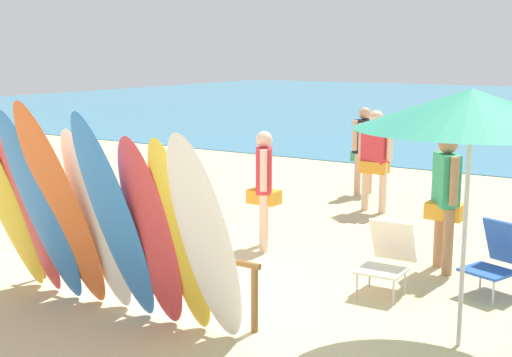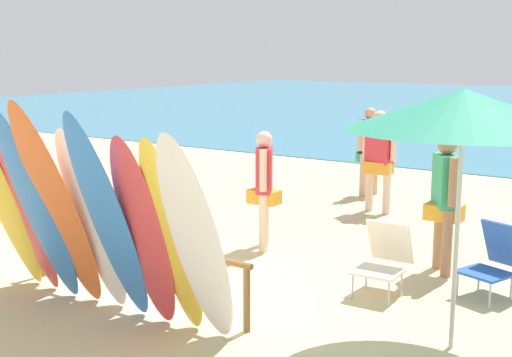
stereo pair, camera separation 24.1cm
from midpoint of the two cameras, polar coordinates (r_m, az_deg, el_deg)
The scene contains 18 objects.
ground at distance 20.08m, azimuth 19.18°, elevation 2.23°, with size 60.00×60.00×0.00m, color #D3BC8C.
surfboard_rack at distance 7.57m, azimuth -9.31°, elevation -6.03°, with size 3.13×0.07×0.70m.
surfboard_yellow_0 at distance 8.04m, azimuth -19.43°, elevation -1.56°, with size 0.52×0.08×2.30m, color yellow.
surfboard_red_1 at distance 7.79m, azimuth -18.16°, elevation -1.31°, with size 0.49×0.08×2.43m, color #D13D42.
surfboard_blue_2 at distance 7.45m, azimuth -16.68°, elevation -2.43°, with size 0.50×0.08×2.29m, color #337AD1.
surfboard_orange_3 at distance 7.18m, azimuth -15.15°, elevation -2.38°, with size 0.53×0.06×2.44m, color orange.
surfboard_white_4 at distance 7.12m, azimuth -12.44°, elevation -3.52°, with size 0.55×0.06×2.07m, color white.
surfboard_blue_5 at distance 6.70m, azimuth -11.09°, elevation -3.42°, with size 0.47×0.08×2.35m, color #337AD1.
surfboard_red_6 at distance 6.60m, azimuth -8.23°, elevation -4.57°, with size 0.51×0.08×2.04m, color #D13D42.
surfboard_yellow_7 at distance 6.42m, azimuth -5.88°, elevation -4.92°, with size 0.46×0.08×2.05m, color yellow.
surfboard_white_8 at distance 6.07m, azimuth -3.79°, elevation -5.32°, with size 0.51×0.07×2.22m, color white.
beachgoer_strolling at distance 11.69m, azimuth 10.72°, elevation 1.99°, with size 0.64×0.29×1.72m.
beachgoer_by_water at distance 9.37m, azimuth 1.42°, elevation -0.25°, with size 0.42×0.55×1.63m.
beachgoer_midbeach at distance 8.67m, azimuth 16.12°, elevation -1.27°, with size 0.44×0.54×1.70m.
beachgoer_photographing at distance 13.07m, azimuth 9.89°, elevation 2.74°, with size 0.43×0.61×1.66m.
beach_chair_red at distance 7.90m, azimuth 11.41°, elevation -6.31°, with size 0.52×0.71×0.82m.
beach_chair_blue at distance 8.14m, azimuth 19.98°, elevation -6.22°, with size 0.70×0.80×0.83m.
beach_umbrella at distance 6.27m, azimuth 17.85°, elevation 5.43°, with size 2.06×2.06×2.37m.
Camera 2 is at (5.10, -5.19, 2.69)m, focal length 48.40 mm.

